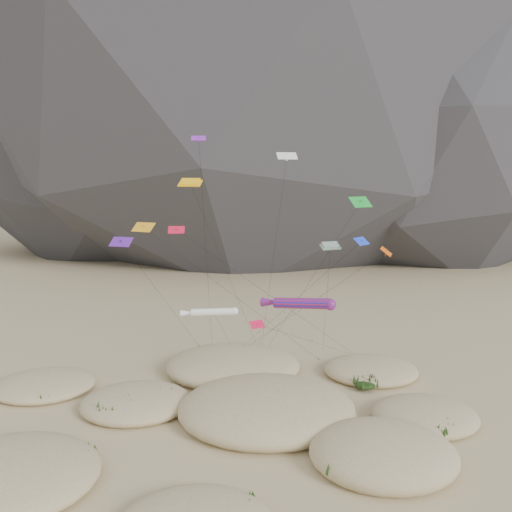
{
  "coord_description": "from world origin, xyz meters",
  "views": [
    {
      "loc": [
        -0.85,
        -41.17,
        23.72
      ],
      "look_at": [
        0.75,
        12.0,
        15.1
      ],
      "focal_mm": 35.0,
      "sensor_mm": 36.0,
      "label": 1
    }
  ],
  "objects": [
    {
      "name": "dune_grass",
      "position": [
        -0.92,
        3.53,
        0.84
      ],
      "size": [
        42.15,
        30.44,
        1.55
      ],
      "color": "black",
      "rests_on": "ground"
    },
    {
      "name": "multi_parafoil",
      "position": [
        8.52,
        10.35,
        16.23
      ],
      "size": [
        2.96,
        14.34,
        16.86
      ],
      "color": "red",
      "rests_on": "ground"
    },
    {
      "name": "delta_kites",
      "position": [
        1.33,
        11.6,
        18.28
      ],
      "size": [
        29.81,
        19.85,
        27.97
      ],
      "color": "#16942D",
      "rests_on": "ground"
    },
    {
      "name": "rainbow_tube_kite",
      "position": [
        4.89,
        6.77,
        11.17
      ],
      "size": [
        7.27,
        22.43,
        12.06
      ],
      "color": "red",
      "rests_on": "ground"
    },
    {
      "name": "white_tube_kite",
      "position": [
        -3.9,
        6.58,
        10.39
      ],
      "size": [
        5.79,
        19.79,
        10.98
      ],
      "color": "white",
      "rests_on": "ground"
    },
    {
      "name": "dunes",
      "position": [
        -1.96,
        5.11,
        0.75
      ],
      "size": [
        50.72,
        39.55,
        4.11
      ],
      "color": "#CCB789",
      "rests_on": "ground"
    },
    {
      "name": "ground",
      "position": [
        0.0,
        0.0,
        0.0
      ],
      "size": [
        500.0,
        500.0,
        0.0
      ],
      "primitive_type": "plane",
      "color": "#CCB789",
      "rests_on": "ground"
    },
    {
      "name": "kite_stakes",
      "position": [
        2.73,
        22.96,
        0.15
      ],
      "size": [
        21.16,
        7.52,
        0.3
      ],
      "color": "#3F2D1E",
      "rests_on": "ground"
    },
    {
      "name": "rock_headland",
      "position": [
        6.37,
        118.72,
        72.68
      ],
      "size": [
        226.37,
        148.64,
        177.5
      ],
      "color": "black",
      "rests_on": "ground"
    },
    {
      "name": "orange_parafoil",
      "position": [
        -6.56,
        16.44,
        22.67
      ],
      "size": [
        9.28,
        12.38,
        23.43
      ],
      "color": "#FFB70D",
      "rests_on": "ground"
    }
  ]
}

